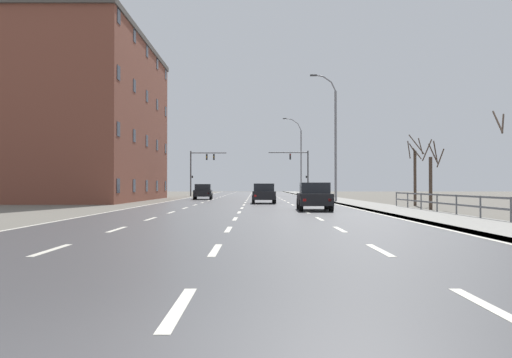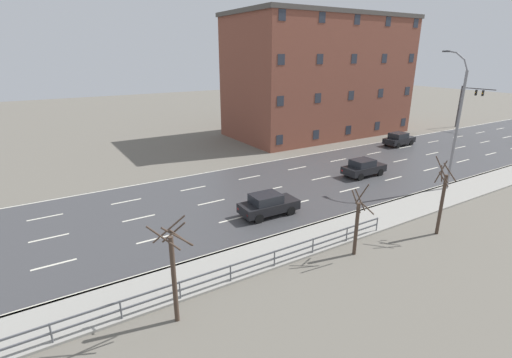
{
  "view_description": "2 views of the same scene",
  "coord_description": "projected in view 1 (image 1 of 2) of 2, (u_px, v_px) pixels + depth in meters",
  "views": [
    {
      "loc": [
        0.87,
        -4.04,
        1.39
      ],
      "look_at": [
        0.63,
        56.3,
        2.16
      ],
      "focal_mm": 37.7,
      "sensor_mm": 36.0,
      "label": 1
    },
    {
      "loc": [
        23.68,
        12.91,
        10.65
      ],
      "look_at": [
        0.0,
        27.54,
        1.16
      ],
      "focal_mm": 26.05,
      "sensor_mm": 36.0,
      "label": 2
    }
  ],
  "objects": [
    {
      "name": "car_near_left",
      "position": [
        316.0,
        196.0,
        29.98
      ],
      "size": [
        1.93,
        4.15,
        1.57
      ],
      "rotation": [
        0.0,
        0.0,
        -0.03
      ],
      "color": "black",
      "rests_on": "ground"
    },
    {
      "name": "car_distant",
      "position": [
        266.0,
        193.0,
        42.11
      ],
      "size": [
        1.84,
        4.1,
        1.57
      ],
      "rotation": [
        0.0,
        0.0,
        0.0
      ],
      "color": "black",
      "rests_on": "ground"
    },
    {
      "name": "street_lamp_midground",
      "position": [
        336.0,
        139.0,
        45.3
      ],
      "size": [
        2.25,
        0.24,
        10.85
      ],
      "color": "slate",
      "rests_on": "ground"
    },
    {
      "name": "ground_plane",
      "position": [
        249.0,
        201.0,
        52.02
      ],
      "size": [
        160.0,
        160.0,
        0.12
      ],
      "color": "#666056"
    },
    {
      "name": "traffic_signal_right",
      "position": [
        303.0,
        166.0,
        72.59
      ],
      "size": [
        5.42,
        0.36,
        6.15
      ],
      "color": "#38383A",
      "rests_on": "ground"
    },
    {
      "name": "bare_tree_mid",
      "position": [
        434.0,
        178.0,
        31.16
      ],
      "size": [
        1.05,
        1.19,
        4.14
      ],
      "color": "#423328",
      "rests_on": "ground"
    },
    {
      "name": "road_asphalt_strip",
      "position": [
        251.0,
        197.0,
        64.02
      ],
      "size": [
        14.0,
        120.0,
        0.03
      ],
      "color": "#3D3D3F",
      "rests_on": "ground"
    },
    {
      "name": "car_near_right",
      "position": [
        205.0,
        192.0,
        54.63
      ],
      "size": [
        1.99,
        4.18,
        1.57
      ],
      "rotation": [
        0.0,
        0.0,
        0.05
      ],
      "color": "black",
      "rests_on": "ground"
    },
    {
      "name": "sidewalk_right",
      "position": [
        321.0,
        197.0,
        63.99
      ],
      "size": [
        3.0,
        120.0,
        0.12
      ],
      "color": "gray",
      "rests_on": "ground"
    },
    {
      "name": "guardrail",
      "position": [
        483.0,
        203.0,
        21.43
      ],
      "size": [
        0.07,
        25.79,
        1.0
      ],
      "color": "#515459",
      "rests_on": "ground"
    },
    {
      "name": "street_lamp_distant",
      "position": [
        302.0,
        158.0,
        80.06
      ],
      "size": [
        2.82,
        0.24,
        11.55
      ],
      "color": "slate",
      "rests_on": "ground"
    },
    {
      "name": "brick_building",
      "position": [
        85.0,
        120.0,
        51.33
      ],
      "size": [
        12.43,
        24.08,
        15.35
      ],
      "color": "brown",
      "rests_on": "ground"
    },
    {
      "name": "bare_tree_far",
      "position": [
        417.0,
        173.0,
        37.3
      ],
      "size": [
        1.18,
        1.09,
        4.94
      ],
      "color": "#423328",
      "rests_on": "ground"
    },
    {
      "name": "traffic_signal_left",
      "position": [
        202.0,
        165.0,
        72.05
      ],
      "size": [
        4.87,
        0.36,
        6.06
      ],
      "color": "#38383A",
      "rests_on": "ground"
    }
  ]
}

